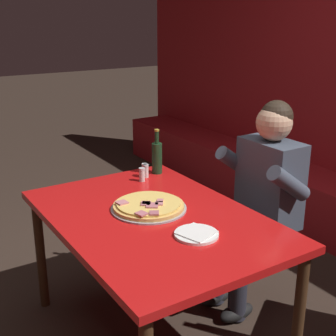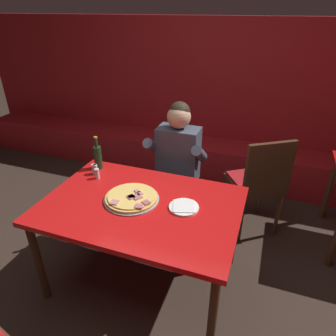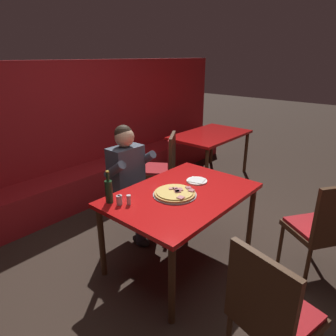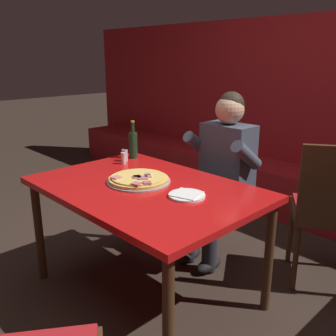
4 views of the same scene
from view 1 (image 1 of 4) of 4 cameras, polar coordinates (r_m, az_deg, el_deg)
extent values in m
cylinder|color=#422816|center=(2.98, -15.27, -10.07)|extent=(0.06, 0.06, 0.71)
cylinder|color=#422816|center=(3.28, -1.15, -6.61)|extent=(0.06, 0.06, 0.71)
cylinder|color=#422816|center=(2.43, 15.63, -17.24)|extent=(0.06, 0.06, 0.71)
cube|color=red|center=(2.43, -1.75, -6.22)|extent=(1.40, 0.96, 0.04)
cylinder|color=#9E9EA3|center=(2.49, -2.36, -4.93)|extent=(0.40, 0.40, 0.01)
cylinder|color=#DBA856|center=(2.49, -2.37, -4.64)|extent=(0.38, 0.38, 0.02)
cylinder|color=#E5BC5B|center=(2.48, -2.37, -4.34)|extent=(0.34, 0.34, 0.01)
cube|color=#C6757A|center=(2.49, -0.99, -4.03)|extent=(0.06, 0.06, 0.01)
cube|color=#B76670|center=(2.46, -2.75, -4.35)|extent=(0.07, 0.07, 0.01)
cube|color=#C6757A|center=(2.46, -2.61, -4.30)|extent=(0.06, 0.06, 0.01)
cube|color=#A85B66|center=(2.34, -1.70, -5.50)|extent=(0.07, 0.07, 0.01)
cube|color=#B76670|center=(2.34, -3.26, -5.56)|extent=(0.06, 0.06, 0.01)
cube|color=#C6757A|center=(2.48, -5.64, -4.21)|extent=(0.06, 0.06, 0.01)
cube|color=#B76670|center=(2.43, -1.94, -4.58)|extent=(0.09, 0.09, 0.01)
cube|color=#C6757A|center=(2.46, -1.09, -4.34)|extent=(0.06, 0.06, 0.01)
cylinder|color=white|center=(2.21, 3.48, -8.08)|extent=(0.21, 0.21, 0.01)
cube|color=white|center=(2.21, 3.49, -7.85)|extent=(0.19, 0.19, 0.01)
cylinder|color=#19381E|center=(3.01, -1.35, 1.19)|extent=(0.07, 0.07, 0.20)
cylinder|color=#19381E|center=(2.97, -1.37, 3.77)|extent=(0.03, 0.03, 0.08)
cylinder|color=#B29933|center=(2.96, -1.38, 4.63)|extent=(0.03, 0.03, 0.01)
cylinder|color=silver|center=(2.97, -2.85, -0.39)|extent=(0.04, 0.04, 0.07)
cylinder|color=silver|center=(2.97, -2.85, -0.66)|extent=(0.03, 0.03, 0.04)
cylinder|color=silver|center=(2.95, -2.87, 0.40)|extent=(0.04, 0.04, 0.01)
cylinder|color=silver|center=(2.95, -2.74, -0.48)|extent=(0.04, 0.04, 0.07)
cylinder|color=#B23323|center=(2.96, -2.74, -0.75)|extent=(0.03, 0.03, 0.04)
cylinder|color=silver|center=(2.94, -2.75, 0.31)|extent=(0.04, 0.04, 0.01)
cylinder|color=silver|center=(2.89, -3.19, -0.94)|extent=(0.04, 0.04, 0.07)
cylinder|color=#516B33|center=(2.89, -3.19, -1.21)|extent=(0.03, 0.03, 0.04)
cylinder|color=silver|center=(2.87, -3.21, -0.13)|extent=(0.04, 0.04, 0.01)
ellipsoid|color=black|center=(3.07, 5.84, -15.27)|extent=(0.11, 0.24, 0.09)
ellipsoid|color=black|center=(2.95, 8.35, -17.02)|extent=(0.11, 0.24, 0.09)
cylinder|color=#282833|center=(2.98, 5.96, -12.31)|extent=(0.11, 0.11, 0.43)
cylinder|color=#282833|center=(2.85, 8.53, -13.98)|extent=(0.11, 0.11, 0.43)
cube|color=#282833|center=(2.83, 9.01, -7.67)|extent=(0.34, 0.40, 0.12)
cube|color=#424C5B|center=(2.86, 12.30, -1.77)|extent=(0.38, 0.22, 0.52)
cylinder|color=#424C5B|center=(2.93, 8.29, 0.64)|extent=(0.09, 0.30, 0.25)
cylinder|color=#424C5B|center=(2.63, 14.51, -1.84)|extent=(0.09, 0.30, 0.25)
sphere|color=#D6A884|center=(2.75, 12.82, 5.37)|extent=(0.21, 0.21, 0.21)
sphere|color=#2D2319|center=(2.76, 13.09, 6.12)|extent=(0.19, 0.19, 0.19)
camera|label=2|loc=(1.23, -59.58, 21.55)|focal=32.00mm
camera|label=3|loc=(3.92, -41.04, 17.30)|focal=32.00mm
camera|label=4|loc=(0.43, -70.91, -27.90)|focal=40.00mm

